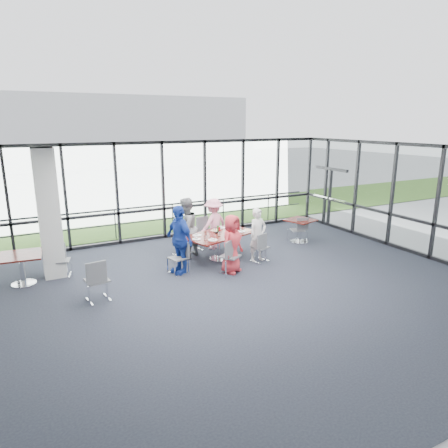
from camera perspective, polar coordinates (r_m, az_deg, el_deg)
name	(u,v)px	position (r m, az deg, el deg)	size (l,w,h in m)	color
floor	(237,293)	(9.27, 1.94, -9.76)	(12.00, 10.00, 0.02)	#1F222F
ceiling	(239,151)	(8.48, 2.12, 10.45)	(12.00, 10.00, 0.04)	white
curtain_wall_back	(163,191)	(13.23, -8.68, 4.74)	(12.00, 0.10, 3.20)	white
curtain_wall_right	(421,200)	(12.74, 26.31, 3.03)	(0.10, 10.00, 3.20)	white
exit_door	(330,198)	(15.30, 14.85, 3.63)	(0.12, 1.60, 2.10)	black
structural_column	(49,214)	(10.61, -23.73, 1.29)	(0.50, 0.50, 3.20)	silver
apron	(128,210)	(18.26, -13.59, 1.97)	(80.00, 70.00, 0.02)	gray
grass_strip	(140,219)	(16.36, -11.88, 0.75)	(80.00, 5.00, 0.01)	#325422
hangar_main	(109,130)	(40.21, -16.05, 12.74)	(24.00, 10.00, 6.00)	#B9BCC0
guard_rail	(159,219)	(14.01, -9.31, 0.65)	(0.06, 0.06, 12.00)	#2D2D33
main_table	(219,238)	(11.17, -0.71, -1.98)	(2.25, 1.68, 0.75)	#370B08
side_table_left	(21,259)	(10.60, -27.03, -4.46)	(1.02, 1.02, 0.75)	#370B08
side_table_right	(300,223)	(13.02, 10.86, 0.10)	(1.01, 1.01, 0.75)	#370B08
diner_near_left	(232,244)	(10.19, 1.12, -2.84)	(0.74, 0.48, 1.52)	#D4333C
diner_near_right	(258,235)	(11.06, 4.84, -1.57)	(0.55, 0.40, 1.50)	silver
diner_far_left	(186,228)	(11.30, -5.50, -0.61)	(0.84, 0.52, 1.74)	slate
diner_far_right	(214,224)	(12.11, -1.50, 0.03)	(1.01, 0.52, 1.56)	pink
diner_end	(179,239)	(10.18, -6.43, -2.21)	(1.04, 0.57, 1.78)	#19369B
chair_main_nl	(230,256)	(10.23, 0.88, -4.64)	(0.44, 0.44, 0.89)	slate
chair_main_nr	(260,247)	(11.11, 5.15, -3.34)	(0.40, 0.40, 0.82)	slate
chair_main_fl	(182,239)	(11.68, -5.96, -2.10)	(0.47, 0.47, 0.96)	slate
chair_main_fr	(204,234)	(12.23, -2.86, -1.38)	(0.45, 0.45, 0.92)	slate
chair_main_end	(178,258)	(10.28, -6.60, -4.86)	(0.40, 0.40, 0.82)	slate
chair_spare_la	(97,280)	(9.10, -17.68, -7.68)	(0.46, 0.46, 0.93)	slate
chair_spare_lb	(61,261)	(10.85, -22.21, -4.88)	(0.39, 0.39, 0.80)	slate
chair_spare_r	(297,230)	(13.05, 10.45, -0.84)	(0.40, 0.40, 0.82)	slate
plate_nl	(213,240)	(10.54, -1.58, -2.29)	(0.25, 0.25, 0.01)	white
plate_nr	(241,231)	(11.36, 2.46, -1.05)	(0.24, 0.24, 0.01)	white
plate_fl	(197,235)	(10.99, -3.89, -1.61)	(0.26, 0.26, 0.01)	white
plate_fr	(221,228)	(11.75, -0.37, -0.52)	(0.24, 0.24, 0.01)	white
plate_end	(196,239)	(10.64, -3.99, -2.16)	(0.24, 0.24, 0.01)	white
tumbler_a	(219,234)	(10.85, -0.67, -1.45)	(0.07, 0.07, 0.14)	white
tumbler_b	(230,231)	(11.18, 0.86, -0.95)	(0.07, 0.07, 0.15)	white
tumbler_c	(215,230)	(11.29, -1.33, -0.82)	(0.07, 0.07, 0.14)	white
tumbler_d	(206,238)	(10.52, -2.65, -1.98)	(0.07, 0.07, 0.14)	white
menu_a	(229,238)	(10.72, 0.69, -2.03)	(0.30, 0.21, 0.00)	silver
menu_b	(247,230)	(11.52, 3.33, -0.88)	(0.31, 0.22, 0.00)	silver
menu_c	(216,230)	(11.52, -1.22, -0.86)	(0.31, 0.22, 0.00)	silver
condiment_caddy	(217,233)	(11.19, -1.04, -1.23)	(0.10, 0.07, 0.04)	black
ketchup_bottle	(219,230)	(11.17, -0.65, -0.88)	(0.06, 0.06, 0.18)	#9D0B10
green_bottle	(218,229)	(11.22, -0.85, -0.76)	(0.05, 0.05, 0.20)	#1C751F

